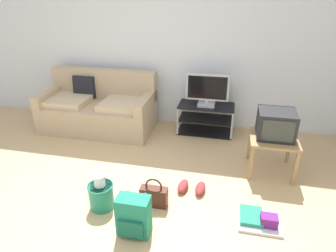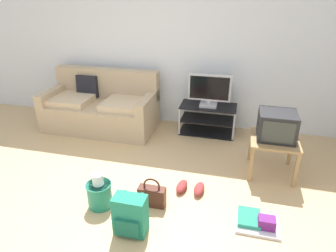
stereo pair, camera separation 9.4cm
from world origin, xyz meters
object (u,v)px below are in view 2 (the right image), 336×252
(flat_tv, at_px, (209,91))
(handbag, at_px, (152,195))
(crt_tv, at_px, (277,126))
(floor_tray, at_px, (257,222))
(cleaning_bucket, at_px, (99,193))
(backpack, at_px, (130,215))
(sneakers_pair, at_px, (190,188))
(tv_stand, at_px, (208,119))
(couch, at_px, (102,108))
(side_table, at_px, (274,144))

(flat_tv, height_order, handbag, flat_tv)
(crt_tv, bearing_deg, floor_tray, -99.71)
(cleaning_bucket, distance_m, floor_tray, 1.63)
(backpack, height_order, sneakers_pair, backpack)
(tv_stand, relative_size, handbag, 2.54)
(couch, relative_size, floor_tray, 4.24)
(side_table, bearing_deg, crt_tv, 90.00)
(sneakers_pair, relative_size, floor_tray, 0.80)
(floor_tray, bearing_deg, handbag, 177.66)
(flat_tv, height_order, crt_tv, flat_tv)
(couch, relative_size, crt_tv, 4.10)
(side_table, bearing_deg, cleaning_bucket, -148.56)
(cleaning_bucket, bearing_deg, backpack, -31.22)
(side_table, xyz_separation_m, sneakers_pair, (-0.91, -0.62, -0.36))
(couch, bearing_deg, handbag, -51.22)
(couch, bearing_deg, flat_tv, 5.74)
(handbag, xyz_separation_m, sneakers_pair, (0.36, 0.33, -0.08))
(cleaning_bucket, bearing_deg, sneakers_pair, 28.08)
(crt_tv, bearing_deg, side_table, -90.00)
(floor_tray, bearing_deg, couch, 144.57)
(tv_stand, bearing_deg, crt_tv, -45.66)
(flat_tv, relative_size, backpack, 1.62)
(cleaning_bucket, bearing_deg, tv_stand, 66.58)
(couch, height_order, crt_tv, couch)
(side_table, xyz_separation_m, backpack, (-1.35, -1.37, -0.21))
(backpack, height_order, handbag, backpack)
(sneakers_pair, bearing_deg, crt_tv, 35.21)
(backpack, height_order, floor_tray, backpack)
(couch, height_order, floor_tray, couch)
(crt_tv, distance_m, handbag, 1.68)
(tv_stand, bearing_deg, side_table, -46.15)
(couch, height_order, backpack, couch)
(side_table, bearing_deg, tv_stand, 133.85)
(couch, bearing_deg, tv_stand, 6.48)
(couch, relative_size, side_table, 3.15)
(flat_tv, bearing_deg, cleaning_bucket, -113.65)
(crt_tv, xyz_separation_m, backpack, (-1.35, -1.39, -0.45))
(tv_stand, xyz_separation_m, sneakers_pair, (0.01, -1.57, -0.19))
(flat_tv, bearing_deg, sneakers_pair, -89.79)
(backpack, bearing_deg, cleaning_bucket, 176.21)
(cleaning_bucket, height_order, floor_tray, cleaning_bucket)
(couch, distance_m, cleaning_bucket, 2.04)
(couch, distance_m, crt_tv, 2.75)
(backpack, relative_size, floor_tray, 0.96)
(couch, relative_size, sneakers_pair, 5.32)
(side_table, distance_m, backpack, 1.93)
(backpack, bearing_deg, handbag, 106.12)
(crt_tv, relative_size, backpack, 1.08)
(floor_tray, bearing_deg, crt_tv, 80.29)
(sneakers_pair, height_order, floor_tray, floor_tray)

